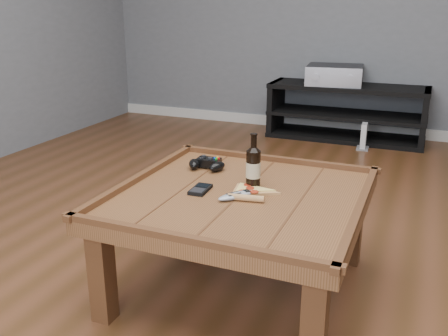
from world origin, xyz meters
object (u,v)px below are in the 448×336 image
at_px(smartphone, 200,189).
at_px(game_console, 364,137).
at_px(coffee_table, 241,207).
at_px(game_controller, 207,164).
at_px(av_receiver, 335,75).
at_px(pizza_slice, 249,192).
at_px(beer_bottle, 253,166).
at_px(remote_control, 237,195).
at_px(media_console, 346,113).

bearing_deg(smartphone, game_console, 79.06).
bearing_deg(coffee_table, smartphone, -167.29).
relative_size(game_controller, av_receiver, 0.38).
bearing_deg(pizza_slice, beer_bottle, 88.28).
height_order(game_controller, smartphone, game_controller).
bearing_deg(game_console, pizza_slice, -97.38).
relative_size(pizza_slice, av_receiver, 0.55).
xyz_separation_m(beer_bottle, game_console, (0.18, 2.40, -0.44)).
distance_m(coffee_table, av_receiver, 2.75).
bearing_deg(remote_control, media_console, 125.92).
height_order(coffee_table, beer_bottle, beer_bottle).
bearing_deg(game_controller, coffee_table, -45.00).
bearing_deg(pizza_slice, remote_control, -124.71).
bearing_deg(av_receiver, coffee_table, -93.52).
height_order(game_controller, av_receiver, av_receiver).
height_order(media_console, smartphone, media_console).
relative_size(coffee_table, game_controller, 5.15).
distance_m(smartphone, av_receiver, 2.79).
height_order(pizza_slice, av_receiver, av_receiver).
relative_size(game_controller, smartphone, 1.58).
bearing_deg(game_console, coffee_table, -98.12).
bearing_deg(coffee_table, game_controller, 137.61).
bearing_deg(game_controller, remote_control, -50.57).
xyz_separation_m(beer_bottle, game_controller, (-0.29, 0.16, -0.07)).
height_order(remote_control, game_console, remote_control).
bearing_deg(remote_control, coffee_table, 127.70).
xyz_separation_m(coffee_table, remote_control, (0.00, -0.05, 0.07)).
bearing_deg(beer_bottle, game_console, 85.67).
relative_size(media_console, game_console, 6.22).
bearing_deg(media_console, game_console, -52.66).
xyz_separation_m(pizza_slice, game_console, (0.17, 2.47, -0.36)).
xyz_separation_m(beer_bottle, smartphone, (-0.19, -0.12, -0.09)).
bearing_deg(remote_control, pizza_slice, 100.90).
height_order(smartphone, remote_control, remote_control).
bearing_deg(game_console, av_receiver, 138.39).
relative_size(game_controller, game_console, 0.89).
relative_size(beer_bottle, smartphone, 1.90).
distance_m(game_controller, smartphone, 0.30).
bearing_deg(smartphone, coffee_table, 10.19).
bearing_deg(game_console, media_console, 123.92).
height_order(beer_bottle, remote_control, beer_bottle).
bearing_deg(remote_control, beer_bottle, 117.27).
bearing_deg(coffee_table, pizza_slice, 22.32).
xyz_separation_m(smartphone, remote_control, (0.17, -0.02, 0.00)).
bearing_deg(av_receiver, remote_control, -93.54).
height_order(pizza_slice, remote_control, pizza_slice).
height_order(coffee_table, game_console, coffee_table).
bearing_deg(media_console, coffee_table, -90.00).
bearing_deg(beer_bottle, pizza_slice, -81.99).
distance_m(media_console, pizza_slice, 2.74).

